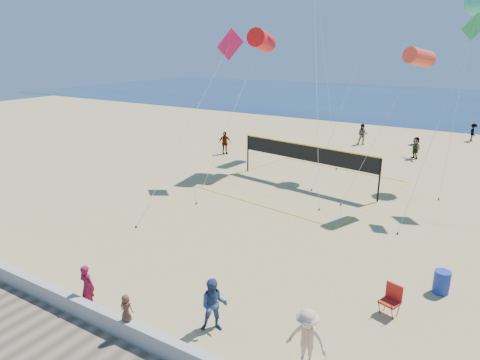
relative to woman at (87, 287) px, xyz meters
The scene contains 19 objects.
ground 4.41m from the woman, 35.67° to the left, with size 120.00×120.00×0.00m, color tan.
ocean 64.63m from the woman, 86.88° to the left, with size 140.00×50.00×0.03m, color navy.
seawall 3.59m from the woman, ahead, with size 32.00×0.30×0.60m, color #AFAFAA.
woman is the anchor object (origin of this frame).
toddler 2.31m from the woman, 10.97° to the right, with size 0.41×0.27×0.85m, color brown.
bystander_a 4.40m from the woman, 15.89° to the left, with size 0.84×0.65×1.72m, color navy.
bystander_b 7.34m from the woman, ahead, with size 1.13×0.65×1.75m, color #DAB491.
far_person_0 21.46m from the woman, 111.30° to the left, with size 1.08×0.45×1.84m, color gray.
far_person_1 27.00m from the woman, 78.24° to the left, with size 1.58×0.50×1.70m, color gray.
far_person_3 29.15m from the woman, 88.75° to the left, with size 0.88×0.69×1.82m, color gray.
far_person_4 36.89m from the woman, 76.17° to the left, with size 1.04×0.60×1.61m, color gray.
camp_chair 9.92m from the woman, 29.34° to the left, with size 0.69×0.80×1.16m.
trash_barrel 12.16m from the woman, 35.68° to the left, with size 0.56×0.56×0.83m, color #173097.
volleyball_net 16.01m from the woman, 86.63° to the left, with size 11.00×10.87×2.57m.
kite_0 19.84m from the woman, 100.73° to the left, with size 1.75×9.82×9.44m.
kite_2 18.35m from the woman, 66.28° to the left, with size 3.55×2.98×8.32m.
kite_3 16.34m from the woman, 104.72° to the left, with size 1.91×9.23×9.35m.
kite_4 19.91m from the woman, 61.21° to the left, with size 2.11×5.55×9.88m.
kite_7 25.70m from the woman, 69.04° to the left, with size 1.44×5.57×11.35m.
Camera 1 is at (7.21, -10.43, 8.35)m, focal length 32.00 mm.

